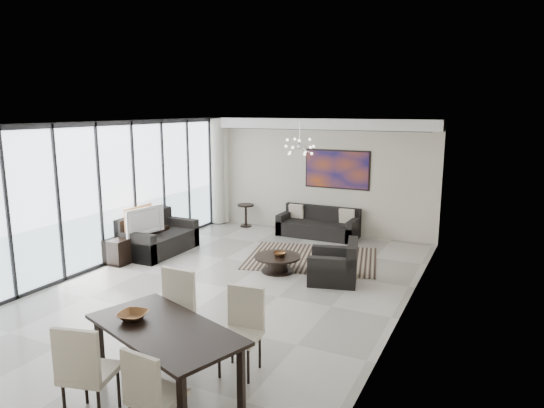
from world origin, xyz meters
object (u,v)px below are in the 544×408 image
Objects in this scene: sofa_main at (319,226)px; television at (142,220)px; tv_console at (138,244)px; coffee_table at (278,263)px; dining_table at (165,335)px.

television is at bearing -130.46° from sofa_main.
sofa_main is 4.40m from tv_console.
coffee_table is 3.19m from tv_console.
television is 0.47× the size of dining_table.
coffee_table is at bearing 98.37° from dining_table.
sofa_main is 4.33m from television.
tv_console is 5.46m from dining_table.
sofa_main is (-0.22, 2.89, 0.06)m from coffee_table.
coffee_table is 2.90m from sofa_main.
dining_table is at bearing -83.24° from sofa_main.
television is at bearing 133.04° from dining_table.
dining_table reaches higher than coffee_table.
tv_console reaches higher than coffee_table.
sofa_main is at bearing 47.92° from tv_console.
television is at bearing -172.83° from coffee_table.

